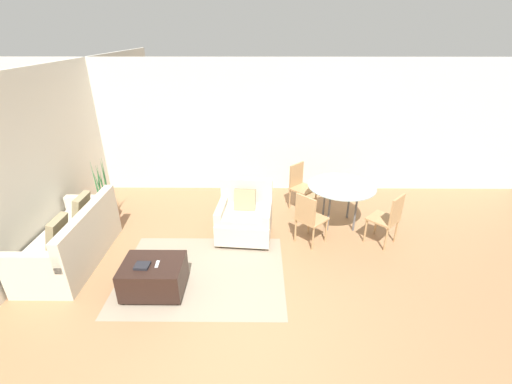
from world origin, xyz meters
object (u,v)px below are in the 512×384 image
(tv_remote_primary, at_px, (157,264))
(dining_chair_near_left, at_px, (309,216))
(book_stack, at_px, (142,266))
(dining_chair_far_left, at_px, (300,183))
(dining_table, at_px, (341,190))
(armchair, at_px, (245,218))
(couch, at_px, (72,243))
(potted_plant, at_px, (105,206))
(dining_chair_near_right, at_px, (389,216))
(ottoman, at_px, (154,276))

(tv_remote_primary, height_order, dining_chair_near_left, dining_chair_near_left)
(book_stack, relative_size, dining_chair_far_left, 0.21)
(tv_remote_primary, relative_size, dining_table, 0.13)
(armchair, bearing_deg, dining_table, 14.22)
(couch, bearing_deg, potted_plant, 91.36)
(dining_table, bearing_deg, book_stack, -147.66)
(couch, xyz_separation_m, dining_chair_near_right, (4.90, 0.49, 0.20))
(ottoman, distance_m, dining_chair_far_left, 3.30)
(potted_plant, bearing_deg, tv_remote_primary, -52.38)
(couch, xyz_separation_m, tv_remote_primary, (1.49, -0.69, 0.14))
(dining_chair_near_right, xyz_separation_m, dining_chair_far_left, (-1.29, 1.29, 0.00))
(dining_chair_far_left, bearing_deg, couch, -153.87)
(armchair, height_order, dining_chair_far_left, armchair)
(potted_plant, height_order, dining_chair_near_right, potted_plant)
(couch, xyz_separation_m, book_stack, (1.31, -0.74, 0.15))
(potted_plant, xyz_separation_m, dining_chair_near_left, (3.65, -0.79, 0.24))
(armchair, height_order, tv_remote_primary, armchair)
(ottoman, xyz_separation_m, dining_chair_near_right, (3.49, 1.16, 0.27))
(dining_chair_near_left, distance_m, dining_chair_near_right, 1.29)
(couch, relative_size, armchair, 1.85)
(armchair, distance_m, potted_plant, 2.67)
(dining_chair_far_left, bearing_deg, ottoman, -132.05)
(couch, bearing_deg, armchair, 15.31)
(armchair, height_order, potted_plant, potted_plant)
(couch, distance_m, tv_remote_primary, 1.65)
(dining_table, height_order, dining_chair_near_right, dining_chair_near_right)
(dining_chair_near_left, xyz_separation_m, dining_chair_far_left, (0.00, 1.29, 0.00))
(dining_chair_far_left, bearing_deg, dining_chair_near_left, -90.00)
(ottoman, distance_m, dining_chair_near_left, 2.51)
(tv_remote_primary, bearing_deg, dining_chair_near_left, 28.92)
(dining_table, height_order, dining_chair_far_left, dining_chair_far_left)
(book_stack, distance_m, dining_chair_near_right, 3.80)
(ottoman, relative_size, dining_table, 0.68)
(armchair, xyz_separation_m, dining_chair_far_left, (1.04, 1.07, 0.15))
(couch, distance_m, book_stack, 1.51)
(couch, xyz_separation_m, potted_plant, (-0.03, 1.28, -0.04))
(tv_remote_primary, distance_m, dining_chair_near_right, 3.61)
(book_stack, xyz_separation_m, dining_chair_near_right, (3.60, 1.23, 0.05))
(tv_remote_primary, xyz_separation_m, dining_chair_far_left, (2.13, 2.46, 0.06))
(ottoman, bearing_deg, potted_plant, 126.45)
(potted_plant, bearing_deg, armchair, -12.48)
(book_stack, relative_size, dining_table, 0.16)
(ottoman, xyz_separation_m, tv_remote_primary, (0.08, -0.02, 0.21))
(dining_table, bearing_deg, armchair, -165.78)
(dining_chair_near_left, relative_size, dining_chair_far_left, 1.00)
(couch, height_order, dining_table, couch)
(book_stack, height_order, dining_chair_near_right, dining_chair_near_right)
(couch, height_order, dining_chair_near_left, couch)
(dining_chair_near_left, xyz_separation_m, dining_chair_near_right, (1.29, 0.00, 0.00))
(dining_chair_far_left, bearing_deg, dining_chair_near_right, -45.00)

